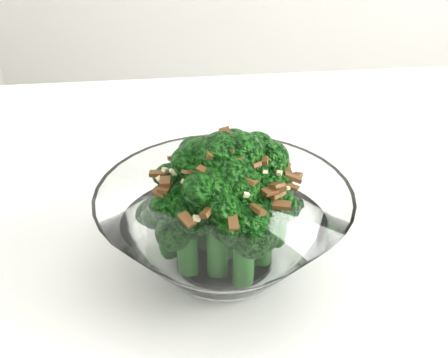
# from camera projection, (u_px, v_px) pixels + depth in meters

# --- Properties ---
(table) EXTENTS (1.41, 1.17, 0.75)m
(table) POSITION_uv_depth(u_px,v_px,m) (385.00, 248.00, 0.55)
(table) COLOR white
(table) RESTS_ON ground
(broccoli_dish) EXTENTS (0.20, 0.20, 0.13)m
(broccoli_dish) POSITION_uv_depth(u_px,v_px,m) (224.00, 218.00, 0.40)
(broccoli_dish) COLOR white
(broccoli_dish) RESTS_ON table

